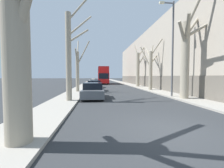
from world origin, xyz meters
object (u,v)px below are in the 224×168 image
object	(u,v)px
lamp_post	(172,45)
street_tree_right_1	(151,67)
double_decker_bus	(103,75)
parked_car_0	(93,91)
street_tree_right_2	(138,68)
street_tree_left_1	(70,53)
street_tree_left_0	(18,42)
street_tree_left_2	(78,69)
street_tree_right_0	(186,54)
parked_car_2	(95,84)
parked_car_1	(94,86)

from	to	relation	value
lamp_post	street_tree_right_1	bearing A→B (deg)	85.20
double_decker_bus	parked_car_0	world-z (taller)	double_decker_bus
street_tree_right_2	street_tree_left_1	bearing A→B (deg)	-122.34
street_tree_left_0	street_tree_right_2	size ratio (longest dim) A/B	0.75
street_tree_right_2	double_decker_bus	size ratio (longest dim) A/B	0.82
street_tree_left_2	street_tree_left_0	bearing A→B (deg)	-89.14
street_tree_left_0	street_tree_right_0	size ratio (longest dim) A/B	0.73
street_tree_right_2	parked_car_2	distance (m)	8.39
street_tree_left_2	parked_car_2	bearing A→B (deg)	74.97
street_tree_left_1	lamp_post	world-z (taller)	lamp_post
street_tree_right_2	parked_car_0	distance (m)	15.67
street_tree_left_0	parked_car_2	size ratio (longest dim) A/B	1.46
street_tree_right_0	lamp_post	distance (m)	1.77
parked_car_1	parked_car_0	bearing A→B (deg)	-90.00
parked_car_1	street_tree_left_1	bearing A→B (deg)	-101.44
double_decker_bus	parked_car_2	world-z (taller)	double_decker_bus
street_tree_left_1	street_tree_left_2	world-z (taller)	street_tree_left_1
street_tree_right_0	double_decker_bus	world-z (taller)	street_tree_right_0
street_tree_right_2	double_decker_bus	xyz separation A→B (m)	(-5.91, 12.14, -1.13)
street_tree_left_0	lamp_post	world-z (taller)	lamp_post
street_tree_left_0	street_tree_right_0	bearing A→B (deg)	38.24
parked_car_2	parked_car_0	bearing A→B (deg)	-90.00
parked_car_1	street_tree_right_2	bearing A→B (deg)	40.99
street_tree_left_0	parked_car_1	bearing A→B (deg)	83.66
double_decker_bus	parked_car_0	xyz separation A→B (m)	(-1.92, -25.40, -1.75)
lamp_post	street_tree_left_2	bearing A→B (deg)	148.78
street_tree_left_0	double_decker_bus	world-z (taller)	street_tree_left_0
street_tree_left_2	street_tree_right_2	size ratio (longest dim) A/B	0.80
parked_car_0	parked_car_2	distance (m)	12.37
parked_car_0	parked_car_2	world-z (taller)	parked_car_2
street_tree_right_1	double_decker_bus	distance (m)	19.80
parked_car_2	double_decker_bus	bearing A→B (deg)	81.63
street_tree_right_2	parked_car_0	size ratio (longest dim) A/B	1.90
street_tree_left_1	street_tree_right_0	bearing A→B (deg)	-0.10
street_tree_right_1	parked_car_0	size ratio (longest dim) A/B	1.58
street_tree_right_0	parked_car_1	size ratio (longest dim) A/B	2.07
double_decker_bus	parked_car_0	distance (m)	25.53
street_tree_left_2	street_tree_right_1	world-z (taller)	street_tree_right_1
street_tree_right_1	parked_car_2	distance (m)	10.04
parked_car_0	street_tree_left_1	bearing A→B (deg)	-133.88
street_tree_left_2	lamp_post	distance (m)	10.79
street_tree_right_0	street_tree_left_1	bearing A→B (deg)	179.90
street_tree_right_0	parked_car_2	xyz separation A→B (m)	(-7.70, 14.11, -3.12)
street_tree_right_1	parked_car_0	world-z (taller)	street_tree_right_1
parked_car_0	street_tree_right_2	bearing A→B (deg)	59.44
parked_car_1	lamp_post	world-z (taller)	lamp_post
street_tree_right_0	double_decker_bus	xyz separation A→B (m)	(-5.78, 27.14, -1.38)
street_tree_right_1	lamp_post	size ratio (longest dim) A/B	0.80
street_tree_left_0	double_decker_bus	size ratio (longest dim) A/B	0.62
street_tree_left_0	street_tree_left_1	bearing A→B (deg)	89.39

